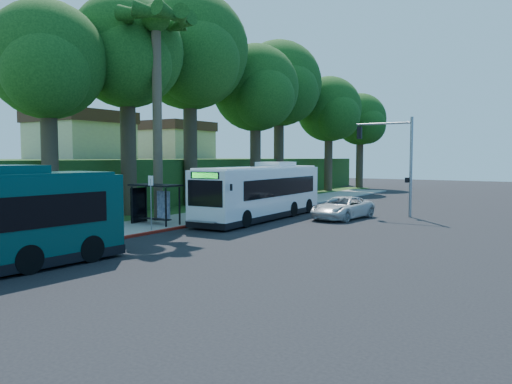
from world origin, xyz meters
The scene contains 18 objects.
ground centered at (0.00, 0.00, 0.00)m, with size 140.00×140.00×0.00m, color black.
sidewalk centered at (-7.30, 0.00, 0.06)m, with size 4.50×70.00×0.12m, color gray.
red_curb centered at (-5.00, -4.00, 0.07)m, with size 0.25×30.00×0.13m, color maroon.
grass_verge centered at (-13.00, 5.00, 0.03)m, with size 8.00×70.00×0.06m, color #234719.
bus_shelter centered at (-7.26, -2.86, 1.81)m, with size 3.20×1.51×2.55m.
stop_sign_pole centered at (-5.40, -5.00, 2.08)m, with size 0.35×0.06×3.17m.
traffic_signal_pole centered at (3.78, 10.00, 4.42)m, with size 4.10×0.30×7.00m.
palm_tree centered at (-8.20, -1.50, 12.38)m, with size 4.20×4.20×14.40m.
hillside_backdrop centered at (-26.30, 15.10, 2.44)m, with size 24.00×60.00×8.80m.
tree_0 centered at (-12.40, -0.02, 11.20)m, with size 8.40×8.00×15.70m.
tree_1 centered at (-13.37, 7.98, 12.73)m, with size 10.50×10.00×18.26m.
tree_2 centered at (-11.89, 15.98, 10.48)m, with size 8.82×8.40×15.12m.
tree_3 centered at (-13.88, 23.98, 11.98)m, with size 10.08×9.60×17.28m.
tree_4 centered at (-11.40, 31.98, 9.73)m, with size 8.40×8.00×14.14m.
tree_5 centered at (-10.41, 39.99, 8.96)m, with size 7.35×7.00×12.86m.
tree_6 centered at (-12.91, -6.01, 9.71)m, with size 7.56×7.20×13.74m.
white_bus centered at (-3.42, 3.52, 1.89)m, with size 3.38×13.10×3.87m.
pickup centered at (1.19, 6.52, 0.76)m, with size 2.51×5.44×1.51m, color silver.
Camera 1 is at (14.53, -25.13, 4.20)m, focal length 35.00 mm.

